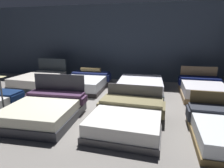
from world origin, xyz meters
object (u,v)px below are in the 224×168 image
Objects in this scene: bed_7 at (202,89)px; price_sign at (3,103)px; bed_1 at (45,110)px; bed_4 at (39,80)px; bed_5 at (86,83)px; bed_2 at (128,117)px; bed_6 at (140,86)px.

price_sign reaches higher than bed_7.
bed_1 is at bearing -144.65° from bed_7.
bed_5 is at bearing 1.79° from bed_4.
bed_2 is at bearing -0.21° from bed_1.
bed_5 is 1.93× the size of price_sign.
bed_6 is at bearing 2.11° from bed_4.
bed_7 reaches higher than bed_5.
price_sign reaches higher than bed_5.
bed_2 is at bearing -126.49° from bed_7.
bed_1 is 3.74m from bed_4.
bed_1 is 0.99× the size of bed_7.
bed_7 is (4.38, 0.07, 0.00)m from bed_5.
bed_1 is at bearing -51.77° from bed_4.
bed_1 is 3.01m from bed_5.
bed_4 reaches higher than bed_1.
bed_5 is at bearing 128.88° from bed_2.
price_sign is at bearing -172.09° from bed_1.
bed_2 is 3.64m from bed_5.
price_sign is at bearing -137.86° from bed_6.
price_sign is (-3.22, -3.21, 0.19)m from bed_6.
bed_5 is 1.06× the size of bed_7.
bed_2 is at bearing 5.40° from price_sign.
bed_1 is at bearing -90.40° from bed_5.
bed_7 is at bearing -0.46° from bed_5.
bed_2 reaches higher than bed_6.
bed_4 is 2.00× the size of price_sign.
bed_7 is 1.83× the size of price_sign.
bed_6 is (2.20, -0.00, -0.01)m from bed_5.
bed_1 is 0.91× the size of bed_4.
bed_2 is 2.91m from bed_6.
bed_1 is at bearing -128.37° from bed_6.
bed_4 is at bearing -179.74° from bed_7.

